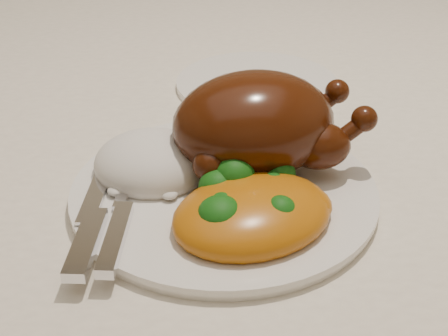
{
  "coord_description": "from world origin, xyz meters",
  "views": [
    {
      "loc": [
        0.08,
        -0.65,
        1.08
      ],
      "look_at": [
        0.1,
        -0.18,
        0.8
      ],
      "focal_mm": 50.0,
      "sensor_mm": 36.0,
      "label": 1
    }
  ],
  "objects_px": {
    "dining_table": "(135,189)",
    "roast_chicken": "(258,124)",
    "side_plate": "(257,84)",
    "dinner_plate": "(224,192)"
  },
  "relations": [
    {
      "from": "dinner_plate",
      "to": "side_plate",
      "type": "height_order",
      "value": "dinner_plate"
    },
    {
      "from": "dinner_plate",
      "to": "roast_chicken",
      "type": "bearing_deg",
      "value": 45.61
    },
    {
      "from": "dining_table",
      "to": "dinner_plate",
      "type": "height_order",
      "value": "dinner_plate"
    },
    {
      "from": "dinner_plate",
      "to": "side_plate",
      "type": "xyz_separation_m",
      "value": [
        0.05,
        0.24,
        -0.0
      ]
    },
    {
      "from": "dining_table",
      "to": "roast_chicken",
      "type": "relative_size",
      "value": 8.22
    },
    {
      "from": "roast_chicken",
      "to": "side_plate",
      "type": "bearing_deg",
      "value": 73.12
    },
    {
      "from": "dining_table",
      "to": "dinner_plate",
      "type": "bearing_deg",
      "value": -60.28
    },
    {
      "from": "dining_table",
      "to": "roast_chicken",
      "type": "height_order",
      "value": "roast_chicken"
    },
    {
      "from": "dining_table",
      "to": "side_plate",
      "type": "xyz_separation_m",
      "value": [
        0.15,
        0.07,
        0.11
      ]
    },
    {
      "from": "side_plate",
      "to": "roast_chicken",
      "type": "height_order",
      "value": "roast_chicken"
    }
  ]
}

